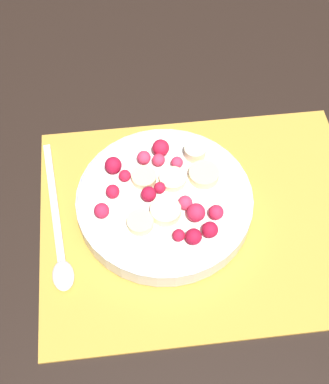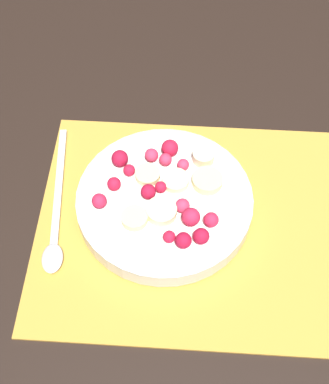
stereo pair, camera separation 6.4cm
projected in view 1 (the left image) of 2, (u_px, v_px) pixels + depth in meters
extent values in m
plane|color=black|center=(202.00, 219.00, 0.66)|extent=(3.00, 3.00, 0.00)
cube|color=gold|center=(202.00, 218.00, 0.66)|extent=(0.40, 0.31, 0.01)
cylinder|color=silver|center=(164.00, 202.00, 0.66)|extent=(0.21, 0.21, 0.02)
torus|color=silver|center=(164.00, 198.00, 0.65)|extent=(0.21, 0.21, 0.01)
cylinder|color=white|center=(164.00, 196.00, 0.64)|extent=(0.19, 0.19, 0.00)
cylinder|color=beige|center=(204.00, 175.00, 0.65)|extent=(0.04, 0.04, 0.01)
cylinder|color=beige|center=(173.00, 179.00, 0.65)|extent=(0.04, 0.04, 0.01)
cylinder|color=beige|center=(140.00, 222.00, 0.62)|extent=(0.04, 0.04, 0.01)
cylinder|color=beige|center=(166.00, 211.00, 0.62)|extent=(0.04, 0.04, 0.01)
cylinder|color=beige|center=(144.00, 178.00, 0.65)|extent=(0.04, 0.04, 0.01)
cylinder|color=#F4EAB7|center=(194.00, 152.00, 0.67)|extent=(0.03, 0.03, 0.01)
sphere|color=red|center=(160.00, 188.00, 0.64)|extent=(0.01, 0.01, 0.01)
sphere|color=#DB3356|center=(159.00, 160.00, 0.66)|extent=(0.02, 0.02, 0.02)
sphere|color=#B21433|center=(113.00, 165.00, 0.65)|extent=(0.02, 0.02, 0.02)
sphere|color=red|center=(161.00, 148.00, 0.67)|extent=(0.02, 0.02, 0.02)
sphere|color=#D12347|center=(196.00, 213.00, 0.62)|extent=(0.02, 0.02, 0.02)
sphere|color=#D12347|center=(216.00, 212.00, 0.62)|extent=(0.02, 0.02, 0.02)
sphere|color=#DB3356|center=(185.00, 199.00, 0.63)|extent=(0.02, 0.02, 0.02)
sphere|color=#B21433|center=(149.00, 194.00, 0.63)|extent=(0.02, 0.02, 0.02)
sphere|color=#B21433|center=(209.00, 230.00, 0.61)|extent=(0.02, 0.02, 0.02)
sphere|color=#DB3356|center=(144.00, 158.00, 0.66)|extent=(0.02, 0.02, 0.02)
sphere|color=red|center=(179.00, 235.00, 0.60)|extent=(0.01, 0.01, 0.01)
sphere|color=#DB3356|center=(177.00, 162.00, 0.66)|extent=(0.01, 0.01, 0.01)
sphere|color=#B21433|center=(194.00, 237.00, 0.60)|extent=(0.02, 0.02, 0.02)
sphere|color=red|center=(113.00, 191.00, 0.64)|extent=(0.02, 0.02, 0.02)
sphere|color=red|center=(125.00, 176.00, 0.65)|extent=(0.01, 0.01, 0.01)
sphere|color=#D12347|center=(102.00, 213.00, 0.62)|extent=(0.02, 0.02, 0.02)
cube|color=silver|center=(54.00, 200.00, 0.67)|extent=(0.03, 0.18, 0.00)
ellipsoid|color=silver|center=(63.00, 276.00, 0.61)|extent=(0.03, 0.04, 0.01)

